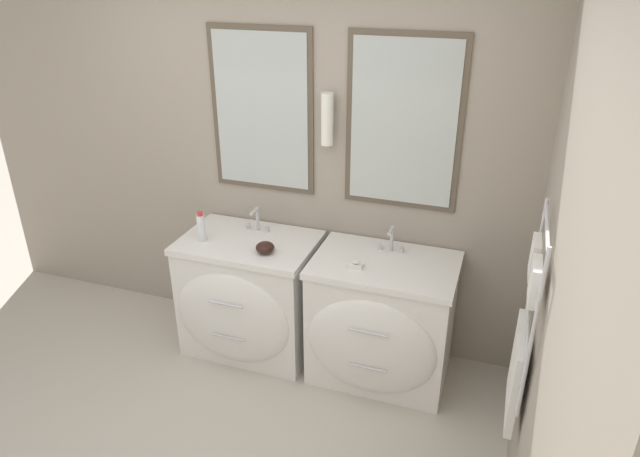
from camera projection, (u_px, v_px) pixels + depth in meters
name	position (u px, v px, depth m)	size (l,w,h in m)	color
wall_back	(287.00, 157.00, 3.79)	(4.87, 0.16, 2.60)	#9E9384
wall_right	(554.00, 262.00, 2.53)	(0.13, 3.43, 2.60)	#9E9384
vanity_left	(249.00, 296.00, 3.89)	(0.89, 0.67, 0.83)	white
vanity_right	(381.00, 321.00, 3.62)	(0.89, 0.67, 0.83)	white
faucet_left	(257.00, 220.00, 3.84)	(0.17, 0.11, 0.17)	silver
faucet_right	(391.00, 240.00, 3.57)	(0.17, 0.11, 0.17)	silver
toiletry_bottle	(201.00, 227.00, 3.71)	(0.05, 0.05, 0.20)	silver
amenity_bowl	(265.00, 248.00, 3.58)	(0.12, 0.12, 0.07)	black
soap_dish	(356.00, 265.00, 3.42)	(0.09, 0.06, 0.04)	white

